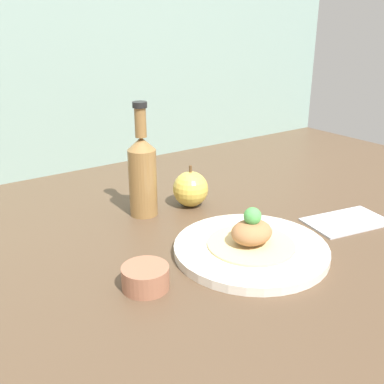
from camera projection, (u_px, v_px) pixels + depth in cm
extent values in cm
cube|color=brown|center=(206.00, 236.00, 94.59)|extent=(180.00, 110.00, 4.00)
cube|color=#84A399|center=(89.00, 22.00, 120.48)|extent=(180.00, 3.00, 80.00)
cylinder|color=silver|center=(250.00, 250.00, 83.00)|extent=(28.56, 28.56, 1.67)
torus|color=silver|center=(250.00, 247.00, 82.79)|extent=(27.45, 27.45, 1.17)
cylinder|color=#D6BC7F|center=(250.00, 245.00, 82.63)|extent=(16.25, 16.25, 0.40)
ellipsoid|color=#9E6B42|center=(251.00, 233.00, 81.75)|extent=(7.98, 6.78, 4.48)
sphere|color=#4CA34C|center=(252.00, 217.00, 80.60)|extent=(3.27, 3.27, 3.27)
cylinder|color=olive|center=(143.00, 183.00, 97.71)|extent=(6.13, 6.13, 14.85)
cone|color=olive|center=(141.00, 143.00, 94.56)|extent=(6.13, 6.13, 2.76)
cylinder|color=olive|center=(140.00, 122.00, 92.96)|extent=(2.45, 2.45, 6.19)
cylinder|color=black|center=(140.00, 105.00, 91.64)|extent=(3.06, 3.06, 1.20)
sphere|color=gold|center=(191.00, 189.00, 103.51)|extent=(8.21, 8.21, 8.21)
cylinder|color=brown|center=(190.00, 169.00, 101.82)|extent=(0.66, 0.66, 1.85)
cube|color=#B7BCC6|center=(347.00, 221.00, 96.04)|extent=(19.11, 13.47, 0.80)
cylinder|color=#996047|center=(145.00, 277.00, 72.05)|extent=(7.73, 7.73, 3.78)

